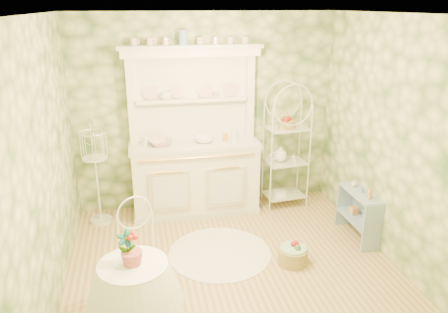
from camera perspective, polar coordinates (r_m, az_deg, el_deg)
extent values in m
plane|color=tan|center=(5.02, 1.17, -14.40)|extent=(3.60, 3.60, 0.00)
plane|color=white|center=(4.17, 1.44, 18.16)|extent=(3.60, 3.60, 0.00)
plane|color=beige|center=(4.40, -22.23, -1.19)|extent=(3.60, 3.60, 0.00)
plane|color=beige|center=(5.10, 21.43, 1.63)|extent=(3.60, 3.60, 0.00)
plane|color=beige|center=(6.11, -2.43, 5.73)|extent=(3.60, 3.60, 0.00)
plane|color=beige|center=(2.84, 9.45, -11.31)|extent=(3.60, 3.60, 0.00)
cube|color=white|center=(5.87, -3.90, 3.06)|extent=(1.87, 0.61, 2.29)
cube|color=white|center=(6.22, 8.11, 1.07)|extent=(0.57, 0.44, 1.72)
cube|color=#84A4C3|center=(5.72, 17.14, -7.25)|extent=(0.31, 0.74, 0.62)
cylinder|color=white|center=(4.06, -11.50, -17.71)|extent=(0.69, 0.69, 0.73)
cube|color=white|center=(4.43, -11.28, -12.47)|extent=(0.55, 0.55, 0.96)
cube|color=white|center=(5.91, -16.36, -1.78)|extent=(0.37, 0.37, 1.47)
cylinder|color=#A38A4E|center=(5.10, 8.98, -12.39)|extent=(0.49, 0.49, 0.24)
cylinder|color=white|center=(5.27, -0.56, -12.49)|extent=(1.29, 1.29, 0.01)
imported|color=white|center=(5.86, -8.26, 1.55)|extent=(0.35, 0.35, 0.08)
imported|color=white|center=(5.92, -2.58, 1.93)|extent=(0.34, 0.34, 0.08)
imported|color=white|center=(5.88, -7.63, 7.63)|extent=(0.17, 0.17, 0.11)
imported|color=white|center=(5.96, -1.01, 7.96)|extent=(0.12, 0.12, 0.09)
imported|color=#3F7238|center=(3.79, -12.55, -11.88)|extent=(0.18, 0.13, 0.31)
imported|color=#C7873B|center=(5.41, 18.51, -4.62)|extent=(0.07, 0.07, 0.15)
imported|color=#7793C7|center=(5.57, 17.54, -4.14)|extent=(0.05, 0.05, 0.10)
imported|color=silver|center=(5.73, 16.60, -3.44)|extent=(0.07, 0.07, 0.09)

